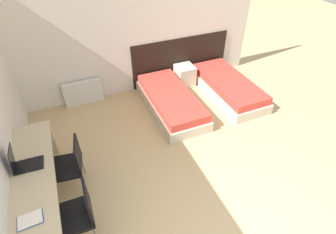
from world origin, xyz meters
The scene contains 11 objects.
wall_back centered at (0.00, 4.24, 1.35)m, with size 5.75×0.05×2.70m.
headboard_panel centered at (1.13, 4.20, 0.53)m, with size 2.39×0.03×1.06m.
bed_near_window centered at (0.43, 3.18, 0.19)m, with size 0.88×1.99×0.39m.
bed_near_door centered at (1.83, 3.18, 0.19)m, with size 0.88×1.99×0.39m.
nightstand centered at (1.13, 3.96, 0.24)m, with size 0.41×0.42×0.47m.
radiator centered at (-1.20, 4.12, 0.26)m, with size 0.81×0.12×0.52m.
desk centered at (-2.11, 1.56, 0.60)m, with size 0.53×2.43×0.74m.
chair_near_laptop centered at (-1.70, 1.98, 0.48)m, with size 0.54×0.54×0.85m.
chair_near_notebook centered at (-1.70, 1.14, 0.48)m, with size 0.49×0.49×0.85m.
laptop centered at (-2.20, 1.89, 0.81)m, with size 0.37×0.26×0.36m.
open_notebook centered at (-2.15, 1.06, 0.75)m, with size 0.27×0.20×0.02m.
Camera 1 is at (-1.36, -0.88, 3.38)m, focal length 28.00 mm.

